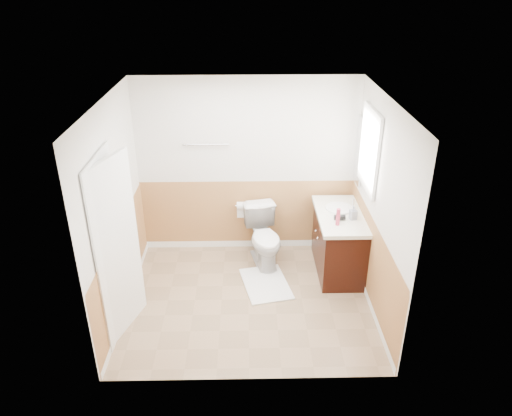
{
  "coord_description": "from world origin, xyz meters",
  "views": [
    {
      "loc": [
        -0.01,
        -4.88,
        3.72
      ],
      "look_at": [
        0.1,
        0.25,
        1.15
      ],
      "focal_mm": 33.93,
      "sensor_mm": 36.0,
      "label": 1
    }
  ],
  "objects_px": {
    "toilet": "(265,237)",
    "bath_mat": "(266,284)",
    "vanity_cabinet": "(339,244)",
    "soap_dispenser": "(353,213)",
    "lotion_bottle": "(338,217)"
  },
  "relations": [
    {
      "from": "bath_mat",
      "to": "lotion_bottle",
      "type": "bearing_deg",
      "value": 3.19
    },
    {
      "from": "toilet",
      "to": "lotion_bottle",
      "type": "xyz_separation_m",
      "value": [
        0.88,
        -0.49,
        0.56
      ]
    },
    {
      "from": "bath_mat",
      "to": "vanity_cabinet",
      "type": "distance_m",
      "value": 1.11
    },
    {
      "from": "toilet",
      "to": "soap_dispenser",
      "type": "relative_size",
      "value": 4.34
    },
    {
      "from": "vanity_cabinet",
      "to": "soap_dispenser",
      "type": "bearing_deg",
      "value": -50.5
    },
    {
      "from": "bath_mat",
      "to": "vanity_cabinet",
      "type": "bearing_deg",
      "value": 19.13
    },
    {
      "from": "bath_mat",
      "to": "soap_dispenser",
      "type": "height_order",
      "value": "soap_dispenser"
    },
    {
      "from": "vanity_cabinet",
      "to": "lotion_bottle",
      "type": "bearing_deg",
      "value": -108.91
    },
    {
      "from": "toilet",
      "to": "soap_dispenser",
      "type": "distance_m",
      "value": 1.28
    },
    {
      "from": "bath_mat",
      "to": "vanity_cabinet",
      "type": "relative_size",
      "value": 0.73
    },
    {
      "from": "bath_mat",
      "to": "toilet",
      "type": "bearing_deg",
      "value": 90.0
    },
    {
      "from": "bath_mat",
      "to": "lotion_bottle",
      "type": "distance_m",
      "value": 1.3
    },
    {
      "from": "vanity_cabinet",
      "to": "soap_dispenser",
      "type": "height_order",
      "value": "soap_dispenser"
    },
    {
      "from": "toilet",
      "to": "bath_mat",
      "type": "relative_size",
      "value": 1.0
    },
    {
      "from": "soap_dispenser",
      "to": "lotion_bottle",
      "type": "bearing_deg",
      "value": -146.36
    }
  ]
}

